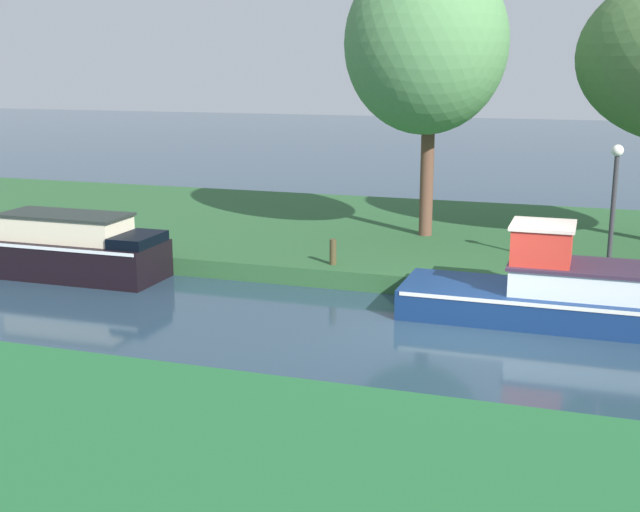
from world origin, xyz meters
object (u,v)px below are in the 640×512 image
Objects in this scene: willow_tree_left at (426,44)px; mooring_post_near at (333,252)px; black_narrowboat at (63,249)px; lamp_post at (614,193)px.

willow_tree_left is 12.27× the size of mooring_post_near.
black_narrowboat is 8.71× the size of mooring_post_near.
lamp_post is 5.96m from mooring_post_near.
mooring_post_near is (-1.28, -3.24, -4.45)m from willow_tree_left.
willow_tree_left is at bearing 32.41° from black_narrowboat.
black_narrowboat is 6.11m from mooring_post_near.
willow_tree_left is 2.56× the size of lamp_post.
mooring_post_near is (-5.70, -1.01, -1.43)m from lamp_post.
black_narrowboat is 0.71× the size of willow_tree_left.
lamp_post is at bearing 11.48° from black_narrowboat.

